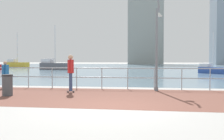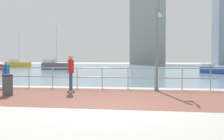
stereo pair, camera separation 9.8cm
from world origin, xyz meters
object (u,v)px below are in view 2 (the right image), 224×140
(sailboat_yellow, at_px, (213,70))
(sailboat_white, at_px, (19,64))
(skateboarder, at_px, (71,70))
(trash_bin, at_px, (8,85))
(lamppost, at_px, (158,39))
(sailboat_blue, at_px, (56,65))
(bystander, at_px, (6,72))

(sailboat_yellow, xyz_separation_m, sailboat_white, (-33.84, 18.92, 0.23))
(skateboarder, distance_m, trash_bin, 2.87)
(lamppost, distance_m, sailboat_white, 46.36)
(lamppost, bearing_deg, sailboat_white, 126.20)
(sailboat_yellow, relative_size, sailboat_blue, 0.67)
(trash_bin, bearing_deg, bystander, 121.18)
(lamppost, height_order, sailboat_yellow, lamppost)
(skateboarder, xyz_separation_m, sailboat_blue, (-11.60, 28.77, -0.42))
(skateboarder, bearing_deg, trash_bin, -148.16)
(bystander, distance_m, sailboat_yellow, 23.60)
(trash_bin, distance_m, sailboat_blue, 31.63)
(sailboat_blue, bearing_deg, lamppost, -60.09)
(skateboarder, bearing_deg, lamppost, 20.58)
(skateboarder, xyz_separation_m, trash_bin, (-2.38, -1.48, -0.62))
(bystander, bearing_deg, skateboarder, -20.68)
(lamppost, xyz_separation_m, sailboat_blue, (-15.67, 27.24, -1.93))
(bystander, distance_m, sailboat_blue, 28.15)
(bystander, bearing_deg, sailboat_yellow, 51.15)
(skateboarder, distance_m, sailboat_yellow, 22.61)
(skateboarder, xyz_separation_m, sailboat_white, (-23.29, 38.90, -0.42))
(skateboarder, xyz_separation_m, bystander, (-4.25, 1.61, -0.23))
(sailboat_yellow, xyz_separation_m, sailboat_blue, (-22.15, 8.79, 0.22))
(lamppost, relative_size, sailboat_white, 0.67)
(lamppost, height_order, sailboat_white, sailboat_white)
(lamppost, distance_m, skateboarder, 4.61)
(lamppost, height_order, sailboat_blue, sailboat_blue)
(trash_bin, relative_size, sailboat_yellow, 0.20)
(sailboat_blue, bearing_deg, sailboat_white, 139.08)
(sailboat_yellow, bearing_deg, trash_bin, -121.08)
(lamppost, bearing_deg, skateboarder, -159.42)
(trash_bin, bearing_deg, sailboat_yellow, 58.92)
(skateboarder, relative_size, trash_bin, 1.94)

